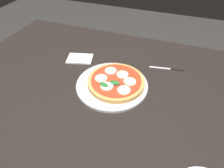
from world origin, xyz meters
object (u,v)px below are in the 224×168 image
Objects in this scene: pizza at (116,81)px; serving_tray at (112,85)px; dining_table at (96,101)px; napkin at (80,59)px; knife at (171,69)px.

serving_tray is at bearing -149.22° from pizza.
serving_tray reaches higher than dining_table.
napkin is at bearing 152.49° from pizza.
pizza is at bearing -137.10° from knife.
pizza is 0.28m from napkin.
napkin is 0.77× the size of knife.
napkin is (-0.25, 0.13, -0.02)m from pizza.
dining_table is at bearing -156.20° from serving_tray.
dining_table is 0.40m from knife.
dining_table is 0.25m from napkin.
serving_tray is 1.27× the size of pizza.
pizza reaches higher than napkin.
knife is at bearing 42.90° from pizza.
pizza reaches higher than knife.
serving_tray is 0.27m from napkin.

